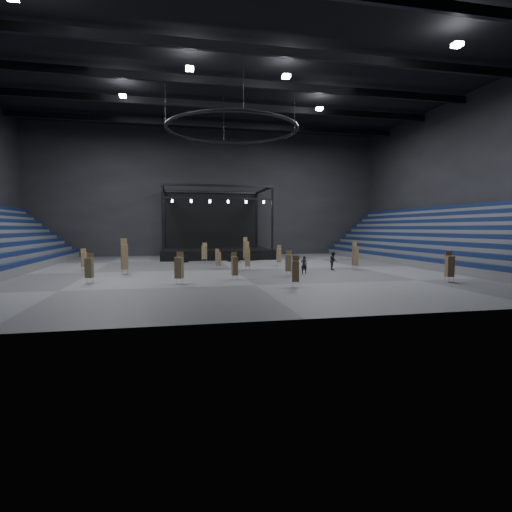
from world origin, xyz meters
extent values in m
plane|color=#4E4E50|center=(0.00, 0.00, 0.00)|extent=(50.00, 50.00, 0.00)
cube|color=black|center=(0.00, 0.00, 18.00)|extent=(50.00, 42.00, 0.20)
cube|color=black|center=(0.00, 21.00, 9.00)|extent=(50.00, 0.20, 18.00)
cube|color=black|center=(0.00, -21.00, 9.00)|extent=(50.00, 0.20, 18.00)
cube|color=black|center=(25.00, 0.00, 9.00)|extent=(0.20, 42.00, 18.00)
cube|color=black|center=(-18.12, 0.00, 0.95)|extent=(0.59, 40.00, 0.40)
cube|color=black|center=(-19.02, 0.00, 1.70)|extent=(0.59, 40.00, 0.40)
cube|color=#535356|center=(21.40, 0.00, 0.38)|extent=(7.20, 40.00, 0.75)
cube|color=black|center=(18.12, 0.00, 0.95)|extent=(0.59, 40.00, 0.40)
cube|color=#535356|center=(21.85, 0.00, 0.75)|extent=(6.30, 40.00, 1.50)
cube|color=black|center=(19.02, 0.00, 1.70)|extent=(0.59, 40.00, 0.40)
cube|color=#535356|center=(22.30, 0.00, 1.12)|extent=(5.40, 40.00, 2.25)
cube|color=black|center=(19.91, 0.00, 2.45)|extent=(0.59, 40.00, 0.40)
cube|color=#535356|center=(22.75, 0.00, 1.50)|extent=(4.50, 40.00, 3.00)
cube|color=black|center=(20.82, 0.00, 3.20)|extent=(0.59, 40.00, 0.40)
cube|color=#535356|center=(23.20, 0.00, 1.88)|extent=(3.60, 40.00, 3.75)
cube|color=black|center=(21.71, 0.00, 3.95)|extent=(0.59, 40.00, 0.40)
cube|color=#535356|center=(23.65, 0.00, 2.25)|extent=(2.70, 40.00, 4.50)
cube|color=black|center=(22.61, 0.00, 4.70)|extent=(0.59, 40.00, 0.40)
cube|color=#535356|center=(24.10, 0.00, 2.62)|extent=(1.80, 40.00, 5.25)
cube|color=black|center=(23.52, 0.00, 5.45)|extent=(0.59, 40.00, 0.40)
cube|color=#535356|center=(24.55, 0.00, 3.00)|extent=(0.90, 40.00, 6.00)
cube|color=black|center=(24.41, 0.00, 6.20)|extent=(0.59, 40.00, 0.40)
cube|color=black|center=(0.00, 15.50, 0.60)|extent=(14.00, 10.00, 1.20)
cube|color=black|center=(0.00, 20.30, 5.20)|extent=(13.30, 0.30, 8.00)
cylinder|color=black|center=(-6.60, 10.90, 5.10)|extent=(0.24, 0.24, 7.80)
cylinder|color=black|center=(-6.60, 20.10, 5.10)|extent=(0.24, 0.24, 7.80)
cylinder|color=black|center=(6.60, 10.90, 5.10)|extent=(0.24, 0.24, 7.80)
cylinder|color=black|center=(6.60, 20.10, 5.10)|extent=(0.24, 0.24, 7.80)
cube|color=black|center=(0.00, 10.90, 9.00)|extent=(13.40, 0.25, 0.25)
cube|color=black|center=(0.00, 20.10, 9.00)|extent=(13.40, 0.25, 0.25)
cube|color=black|center=(0.00, 10.90, 7.50)|extent=(13.40, 0.20, 0.20)
cylinder|color=white|center=(-5.50, 10.90, 7.10)|extent=(0.24, 0.24, 0.35)
cylinder|color=white|center=(-3.30, 10.90, 7.10)|extent=(0.24, 0.24, 0.35)
cylinder|color=white|center=(-1.10, 10.90, 7.10)|extent=(0.24, 0.24, 0.35)
cylinder|color=white|center=(1.10, 10.90, 7.10)|extent=(0.24, 0.24, 0.35)
cylinder|color=white|center=(3.30, 10.90, 7.10)|extent=(0.24, 0.24, 0.35)
cylinder|color=white|center=(5.50, 10.90, 7.10)|extent=(0.24, 0.24, 0.35)
torus|color=black|center=(0.00, 0.00, 13.00)|extent=(12.30, 12.30, 0.30)
cylinder|color=black|center=(6.00, 0.00, 15.50)|extent=(0.04, 0.04, 5.00)
cylinder|color=black|center=(0.00, 6.00, 15.50)|extent=(0.04, 0.04, 5.00)
cylinder|color=black|center=(-6.00, 0.00, 15.50)|extent=(0.04, 0.04, 5.00)
cylinder|color=black|center=(0.00, -6.00, 15.50)|extent=(0.04, 0.04, 5.00)
cube|color=black|center=(0.00, -7.00, 17.20)|extent=(49.00, 0.35, 0.70)
cube|color=black|center=(0.00, 0.00, 17.20)|extent=(49.00, 0.35, 0.70)
cube|color=black|center=(0.00, 7.00, 17.20)|extent=(49.00, 0.35, 0.70)
cube|color=black|center=(0.00, 15.00, 17.20)|extent=(49.00, 0.35, 0.70)
cube|color=white|center=(14.00, -12.00, 16.60)|extent=(0.60, 0.60, 0.25)
cube|color=white|center=(-10.00, 4.00, 16.60)|extent=(0.60, 0.60, 0.25)
cube|color=white|center=(10.00, 4.00, 16.60)|extent=(0.60, 0.60, 0.25)
cube|color=white|center=(-4.00, -4.00, 16.60)|extent=(0.60, 0.60, 0.25)
cube|color=white|center=(4.00, -4.00, 16.60)|extent=(0.60, 0.60, 0.25)
cube|color=black|center=(-4.40, 9.02, 0.37)|extent=(1.25, 0.97, 0.75)
cube|color=black|center=(1.46, 9.21, 0.41)|extent=(1.35, 0.88, 0.83)
cube|color=black|center=(3.89, 10.16, 0.35)|extent=(1.11, 0.68, 0.69)
cylinder|color=silver|center=(-9.73, -2.29, 0.23)|extent=(0.03, 0.03, 0.45)
cylinder|color=silver|center=(-9.73, -1.86, 0.23)|extent=(0.03, 0.03, 0.45)
cylinder|color=silver|center=(-9.29, -2.29, 0.23)|extent=(0.03, 0.03, 0.45)
cylinder|color=silver|center=(-9.29, -1.86, 0.23)|extent=(0.03, 0.03, 0.45)
cube|color=olive|center=(-9.51, -2.07, 1.49)|extent=(0.65, 0.65, 2.08)
cube|color=olive|center=(-9.56, -1.85, 2.48)|extent=(0.52, 0.19, 1.14)
cylinder|color=silver|center=(-13.69, 1.48, 0.20)|extent=(0.03, 0.03, 0.40)
cylinder|color=silver|center=(-13.69, 1.86, 0.20)|extent=(0.03, 0.03, 0.40)
cylinder|color=silver|center=(-13.31, 1.48, 0.20)|extent=(0.03, 0.03, 0.40)
cylinder|color=silver|center=(-13.31, 1.86, 0.20)|extent=(0.03, 0.03, 0.40)
cube|color=olive|center=(-13.50, 1.67, 1.07)|extent=(0.60, 0.60, 1.33)
cube|color=olive|center=(-13.55, 1.87, 1.68)|extent=(0.46, 0.18, 0.73)
cylinder|color=silver|center=(-2.24, 7.79, 0.22)|extent=(0.03, 0.03, 0.44)
cylinder|color=silver|center=(-2.24, 8.21, 0.22)|extent=(0.03, 0.03, 0.44)
cylinder|color=silver|center=(-1.82, 7.79, 0.22)|extent=(0.03, 0.03, 0.44)
cylinder|color=silver|center=(-1.82, 8.21, 0.22)|extent=(0.03, 0.03, 0.44)
cube|color=olive|center=(-2.03, 8.00, 1.18)|extent=(0.66, 0.66, 1.48)
cube|color=olive|center=(-1.97, 8.21, 1.87)|extent=(0.51, 0.21, 0.81)
cylinder|color=silver|center=(11.23, -2.34, 0.19)|extent=(0.03, 0.03, 0.39)
cylinder|color=silver|center=(11.23, -1.97, 0.19)|extent=(0.03, 0.03, 0.39)
cylinder|color=silver|center=(11.60, -2.34, 0.19)|extent=(0.03, 0.03, 0.39)
cylinder|color=silver|center=(11.60, -1.97, 0.19)|extent=(0.03, 0.03, 0.39)
cube|color=olive|center=(11.42, -2.16, 1.30)|extent=(0.47, 0.47, 1.81)
cube|color=olive|center=(11.42, -1.96, 2.15)|extent=(0.45, 0.07, 1.00)
cylinder|color=silver|center=(13.80, -12.20, 0.21)|extent=(0.03, 0.03, 0.41)
cylinder|color=silver|center=(13.80, -11.80, 0.21)|extent=(0.03, 0.03, 0.41)
cylinder|color=silver|center=(14.20, -12.20, 0.21)|extent=(0.03, 0.03, 0.41)
cylinder|color=silver|center=(14.20, -11.80, 0.21)|extent=(0.03, 0.03, 0.41)
cube|color=olive|center=(14.00, -12.00, 1.16)|extent=(0.58, 0.58, 1.50)
cube|color=olive|center=(14.04, -11.80, 1.86)|extent=(0.48, 0.15, 0.82)
cylinder|color=silver|center=(-1.45, 0.60, 0.17)|extent=(0.03, 0.03, 0.34)
cylinder|color=silver|center=(-1.45, 0.92, 0.17)|extent=(0.03, 0.03, 0.34)
cylinder|color=silver|center=(-1.12, 0.60, 0.17)|extent=(0.03, 0.03, 0.34)
cylinder|color=silver|center=(-1.12, 0.92, 0.17)|extent=(0.03, 0.03, 0.34)
cube|color=olive|center=(-1.28, 0.76, 0.99)|extent=(0.54, 0.54, 1.30)
cube|color=olive|center=(-1.35, 0.92, 1.59)|extent=(0.38, 0.21, 0.72)
cylinder|color=silver|center=(2.55, 7.79, 0.22)|extent=(0.03, 0.03, 0.44)
cylinder|color=silver|center=(2.55, 8.21, 0.22)|extent=(0.03, 0.03, 0.44)
cylinder|color=silver|center=(2.97, 7.79, 0.22)|extent=(0.03, 0.03, 0.44)
cylinder|color=silver|center=(2.97, 8.21, 0.22)|extent=(0.03, 0.03, 0.44)
cube|color=olive|center=(2.76, 8.00, 1.42)|extent=(0.64, 0.64, 1.95)
cube|color=olive|center=(2.71, 8.21, 2.34)|extent=(0.51, 0.19, 1.07)
cylinder|color=silver|center=(2.24, -12.18, 0.19)|extent=(0.03, 0.03, 0.38)
cylinder|color=silver|center=(2.24, -11.82, 0.19)|extent=(0.03, 0.03, 0.38)
cylinder|color=silver|center=(2.60, -12.18, 0.19)|extent=(0.03, 0.03, 0.38)
cylinder|color=silver|center=(2.60, -11.82, 0.19)|extent=(0.03, 0.03, 0.38)
cube|color=olive|center=(2.42, -12.00, 1.07)|extent=(0.58, 0.58, 1.37)
cube|color=olive|center=(2.48, -11.82, 1.70)|extent=(0.43, 0.20, 0.75)
cylinder|color=silver|center=(-5.31, -9.13, 0.21)|extent=(0.03, 0.03, 0.42)
cylinder|color=silver|center=(-5.31, -8.73, 0.21)|extent=(0.03, 0.03, 0.42)
cylinder|color=silver|center=(-4.90, -9.13, 0.21)|extent=(0.03, 0.03, 0.42)
cylinder|color=silver|center=(-4.90, -8.73, 0.21)|extent=(0.03, 0.03, 0.42)
cube|color=olive|center=(-5.11, -8.93, 1.16)|extent=(0.67, 0.67, 1.48)
cube|color=olive|center=(-5.02, -8.74, 1.85)|extent=(0.47, 0.25, 0.81)
cylinder|color=silver|center=(-1.12, -7.62, 0.18)|extent=(0.03, 0.03, 0.35)
cylinder|color=silver|center=(-1.12, -7.28, 0.18)|extent=(0.03, 0.03, 0.35)
cylinder|color=silver|center=(-0.79, -7.62, 0.18)|extent=(0.03, 0.03, 0.35)
cylinder|color=silver|center=(-0.79, -7.28, 0.18)|extent=(0.03, 0.03, 0.35)
cube|color=olive|center=(-0.95, -7.45, 1.06)|extent=(0.48, 0.48, 1.42)
cube|color=olive|center=(-0.98, -7.27, 1.72)|extent=(0.41, 0.11, 0.78)
cylinder|color=silver|center=(5.11, 2.64, 0.18)|extent=(0.03, 0.03, 0.37)
cylinder|color=silver|center=(5.11, 2.99, 0.18)|extent=(0.03, 0.03, 0.37)
cylinder|color=silver|center=(5.46, 2.64, 0.18)|extent=(0.03, 0.03, 0.37)
cylinder|color=silver|center=(5.46, 2.99, 0.18)|extent=(0.03, 0.03, 0.37)
cube|color=olive|center=(5.28, 2.81, 1.09)|extent=(0.56, 0.56, 1.44)
cube|color=olive|center=(5.35, 2.98, 1.76)|extent=(0.42, 0.19, 0.79)
cylinder|color=silver|center=(-11.51, -7.44, 0.20)|extent=(0.03, 0.03, 0.40)
cylinder|color=silver|center=(-11.51, -7.06, 0.20)|extent=(0.03, 0.03, 0.40)
cylinder|color=silver|center=(-11.13, -7.44, 0.20)|extent=(0.03, 0.03, 0.40)
cylinder|color=silver|center=(-11.13, -7.06, 0.20)|extent=(0.03, 0.03, 0.40)
cube|color=olive|center=(-11.32, -7.25, 1.11)|extent=(0.57, 0.57, 1.41)
cube|color=olive|center=(-11.28, -7.05, 1.76)|extent=(0.46, 0.15, 0.77)
cylinder|color=silver|center=(3.57, -6.00, 0.20)|extent=(0.03, 0.03, 0.39)
cylinder|color=silver|center=(3.57, -5.63, 0.20)|extent=(0.03, 0.03, 0.39)
cylinder|color=silver|center=(3.95, -6.00, 0.20)|extent=(0.03, 0.03, 0.39)
cylinder|color=silver|center=(3.95, -5.63, 0.20)|extent=(0.03, 0.03, 0.39)
cube|color=olive|center=(3.76, -5.82, 1.07)|extent=(0.63, 0.63, 1.36)
cube|color=olive|center=(3.84, -5.64, 1.70)|extent=(0.44, 0.24, 0.75)
cylinder|color=silver|center=(1.07, -1.12, 0.20)|extent=(0.03, 0.03, 0.39)
cylinder|color=silver|center=(1.07, -0.75, 0.20)|extent=(0.03, 0.03, 0.39)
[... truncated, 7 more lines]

